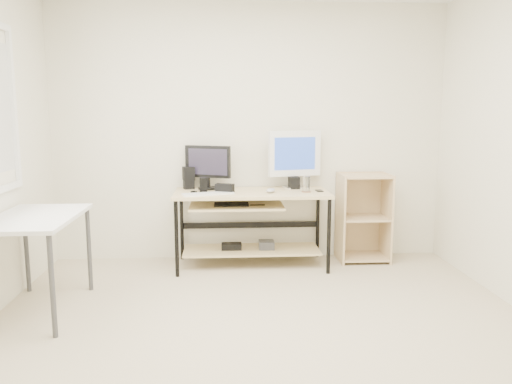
{
  "coord_description": "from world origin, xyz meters",
  "views": [
    {
      "loc": [
        -0.26,
        -3.13,
        1.51
      ],
      "look_at": [
        0.02,
        1.3,
        0.8
      ],
      "focal_mm": 35.0,
      "sensor_mm": 36.0,
      "label": 1
    }
  ],
  "objects_px": {
    "side_table": "(35,226)",
    "white_imac": "(295,155)",
    "audio_controller": "(203,185)",
    "shelf_unit": "(362,216)",
    "desk": "(249,213)",
    "black_monitor": "(208,164)"
  },
  "relations": [
    {
      "from": "desk",
      "to": "white_imac",
      "type": "distance_m",
      "value": 0.75
    },
    {
      "from": "side_table",
      "to": "white_imac",
      "type": "bearing_deg",
      "value": 30.67
    },
    {
      "from": "white_imac",
      "to": "desk",
      "type": "bearing_deg",
      "value": -170.41
    },
    {
      "from": "side_table",
      "to": "audio_controller",
      "type": "relative_size",
      "value": 7.02
    },
    {
      "from": "desk",
      "to": "shelf_unit",
      "type": "height_order",
      "value": "shelf_unit"
    },
    {
      "from": "audio_controller",
      "to": "white_imac",
      "type": "bearing_deg",
      "value": 12.83
    },
    {
      "from": "desk",
      "to": "white_imac",
      "type": "xyz_separation_m",
      "value": [
        0.47,
        0.2,
        0.55
      ]
    },
    {
      "from": "shelf_unit",
      "to": "audio_controller",
      "type": "height_order",
      "value": "shelf_unit"
    },
    {
      "from": "desk",
      "to": "side_table",
      "type": "bearing_deg",
      "value": -147.35
    },
    {
      "from": "desk",
      "to": "black_monitor",
      "type": "distance_m",
      "value": 0.64
    },
    {
      "from": "desk",
      "to": "side_table",
      "type": "height_order",
      "value": "same"
    },
    {
      "from": "white_imac",
      "to": "side_table",
      "type": "bearing_deg",
      "value": -162.77
    },
    {
      "from": "audio_controller",
      "to": "shelf_unit",
      "type": "bearing_deg",
      "value": 5.59
    },
    {
      "from": "audio_controller",
      "to": "desk",
      "type": "bearing_deg",
      "value": 1.9
    },
    {
      "from": "white_imac",
      "to": "shelf_unit",
      "type": "bearing_deg",
      "value": -16.69
    },
    {
      "from": "black_monitor",
      "to": "white_imac",
      "type": "relative_size",
      "value": 0.79
    },
    {
      "from": "desk",
      "to": "shelf_unit",
      "type": "bearing_deg",
      "value": 7.77
    },
    {
      "from": "white_imac",
      "to": "audio_controller",
      "type": "relative_size",
      "value": 4.08
    },
    {
      "from": "side_table",
      "to": "audio_controller",
      "type": "xyz_separation_m",
      "value": [
        1.21,
        1.04,
        0.15
      ]
    },
    {
      "from": "side_table",
      "to": "shelf_unit",
      "type": "bearing_deg",
      "value": 23.33
    },
    {
      "from": "black_monitor",
      "to": "shelf_unit",
      "type": "bearing_deg",
      "value": 22.19
    },
    {
      "from": "side_table",
      "to": "audio_controller",
      "type": "height_order",
      "value": "audio_controller"
    }
  ]
}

